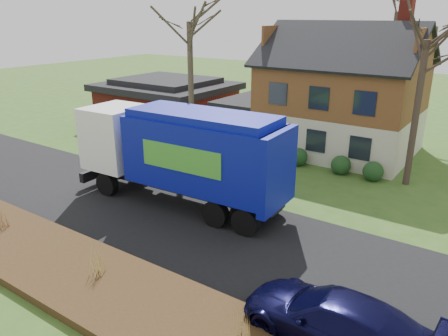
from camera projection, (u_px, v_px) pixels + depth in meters
The scene contains 12 objects.
ground at pixel (176, 220), 19.09m from camera, with size 120.00×120.00×0.00m, color #32531B.
road at pixel (176, 219), 19.09m from camera, with size 80.00×7.00×0.02m, color black.
mulch_verge at pixel (75, 272), 14.93m from camera, with size 80.00×3.50×0.30m, color black.
main_house at pixel (334, 88), 27.73m from camera, with size 12.95×8.95×9.26m.
ranch_house at pixel (167, 102), 35.00m from camera, with size 9.80×8.20×3.70m.
garbage_truck at pixel (183, 151), 19.84m from camera, with size 10.69×3.29×4.53m.
silver_sedan at pixel (148, 147), 26.54m from camera, with size 1.74×4.99×1.64m, color #94969B.
navy_wagon at pixel (335, 321), 11.64m from camera, with size 2.17×5.33×1.55m, color black.
tree_front_east at pixel (431, 13), 20.23m from camera, with size 3.78×3.78×10.51m.
grass_clump_west at pixel (0, 217), 17.60m from camera, with size 0.35×0.29×0.93m.
grass_clump_mid at pixel (98, 259), 14.46m from camera, with size 0.38×0.31×1.05m.
grass_clump_east at pixel (242, 322), 11.63m from camera, with size 0.36×0.30×0.90m.
Camera 1 is at (11.53, -12.99, 8.51)m, focal length 35.00 mm.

